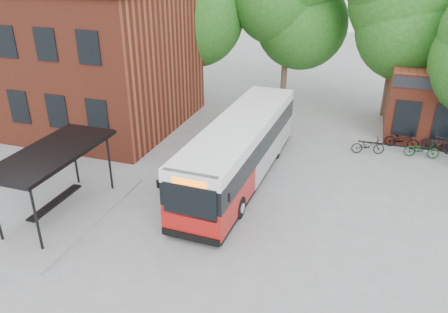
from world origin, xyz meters
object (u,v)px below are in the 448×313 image
(bicycle_2, at_px, (402,140))
(bicycle_4, at_px, (422,150))
(bus_shelter, at_px, (58,183))
(bicycle_5, at_px, (439,143))
(city_bus, at_px, (241,150))
(bicycle_0, at_px, (368,146))

(bicycle_2, relative_size, bicycle_4, 1.04)
(bus_shelter, relative_size, bicycle_4, 4.07)
(bicycle_2, bearing_deg, bicycle_5, -87.26)
(bicycle_2, xyz_separation_m, bicycle_4, (0.95, -1.02, -0.02))
(city_bus, bearing_deg, bicycle_0, 42.61)
(bicycle_0, bearing_deg, bus_shelter, 118.41)
(bicycle_0, distance_m, bicycle_2, 2.23)
(bus_shelter, bearing_deg, bicycle_4, 36.42)
(bus_shelter, height_order, city_bus, city_bus)
(bicycle_2, distance_m, bicycle_4, 1.39)
(bicycle_0, bearing_deg, bicycle_5, -81.86)
(bus_shelter, xyz_separation_m, city_bus, (6.03, 5.37, 0.01))
(bus_shelter, bearing_deg, bicycle_5, 37.17)
(city_bus, distance_m, bicycle_4, 9.91)
(bicycle_4, xyz_separation_m, bicycle_5, (0.93, 1.00, 0.08))
(bicycle_2, bearing_deg, bicycle_4, -133.83)
(bicycle_0, height_order, bicycle_5, bicycle_5)
(bicycle_5, bearing_deg, bicycle_4, 152.67)
(bicycle_0, relative_size, bicycle_5, 0.97)
(bicycle_4, relative_size, bicycle_5, 0.97)
(bicycle_0, xyz_separation_m, bicycle_5, (3.61, 1.38, 0.08))
(city_bus, height_order, bicycle_2, city_bus)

